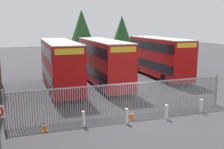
{
  "coord_description": "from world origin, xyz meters",
  "views": [
    {
      "loc": [
        -6.62,
        -15.55,
        5.94
      ],
      "look_at": [
        0.0,
        4.0,
        2.0
      ],
      "focal_mm": 42.6,
      "sensor_mm": 36.0,
      "label": 1
    }
  ],
  "objects_px": {
    "bollard_far_right": "(201,106)",
    "traffic_cone_mid_forecourt": "(45,126)",
    "bollard_center_front": "(126,116)",
    "bollard_near_right": "(166,112)",
    "bollard_near_left": "(83,119)",
    "traffic_cone_by_gate": "(132,115)",
    "double_decker_bus_behind_fence_right": "(158,56)",
    "double_decker_bus_near_gate": "(60,63)",
    "double_decker_bus_behind_fence_left": "(103,61)"
  },
  "relations": [
    {
      "from": "double_decker_bus_behind_fence_left",
      "to": "bollard_near_right",
      "type": "relative_size",
      "value": 11.38
    },
    {
      "from": "bollard_far_right",
      "to": "bollard_center_front",
      "type": "bearing_deg",
      "value": -177.15
    },
    {
      "from": "double_decker_bus_near_gate",
      "to": "double_decker_bus_behind_fence_right",
      "type": "height_order",
      "value": "same"
    },
    {
      "from": "bollard_far_right",
      "to": "traffic_cone_by_gate",
      "type": "bearing_deg",
      "value": 175.93
    },
    {
      "from": "double_decker_bus_behind_fence_right",
      "to": "traffic_cone_mid_forecourt",
      "type": "distance_m",
      "value": 18.17
    },
    {
      "from": "double_decker_bus_behind_fence_right",
      "to": "double_decker_bus_behind_fence_left",
      "type": "bearing_deg",
      "value": -164.63
    },
    {
      "from": "double_decker_bus_behind_fence_right",
      "to": "bollard_near_right",
      "type": "height_order",
      "value": "double_decker_bus_behind_fence_right"
    },
    {
      "from": "double_decker_bus_behind_fence_left",
      "to": "traffic_cone_by_gate",
      "type": "height_order",
      "value": "double_decker_bus_behind_fence_left"
    },
    {
      "from": "bollard_near_right",
      "to": "traffic_cone_mid_forecourt",
      "type": "distance_m",
      "value": 7.45
    },
    {
      "from": "double_decker_bus_behind_fence_right",
      "to": "bollard_far_right",
      "type": "height_order",
      "value": "double_decker_bus_behind_fence_right"
    },
    {
      "from": "double_decker_bus_behind_fence_left",
      "to": "bollard_near_right",
      "type": "xyz_separation_m",
      "value": [
        0.95,
        -10.51,
        -1.95
      ]
    },
    {
      "from": "bollard_far_right",
      "to": "traffic_cone_mid_forecourt",
      "type": "distance_m",
      "value": 10.31
    },
    {
      "from": "double_decker_bus_behind_fence_left",
      "to": "bollard_near_left",
      "type": "relative_size",
      "value": 11.38
    },
    {
      "from": "double_decker_bus_behind_fence_left",
      "to": "double_decker_bus_behind_fence_right",
      "type": "xyz_separation_m",
      "value": [
        7.08,
        1.95,
        0.0
      ]
    },
    {
      "from": "double_decker_bus_near_gate",
      "to": "bollard_center_front",
      "type": "bearing_deg",
      "value": -76.09
    },
    {
      "from": "double_decker_bus_near_gate",
      "to": "bollard_near_left",
      "type": "height_order",
      "value": "double_decker_bus_near_gate"
    },
    {
      "from": "bollard_center_front",
      "to": "double_decker_bus_behind_fence_left",
      "type": "bearing_deg",
      "value": 80.68
    },
    {
      "from": "bollard_center_front",
      "to": "bollard_far_right",
      "type": "xyz_separation_m",
      "value": [
        5.54,
        0.28,
        0.0
      ]
    },
    {
      "from": "traffic_cone_mid_forecourt",
      "to": "double_decker_bus_behind_fence_left",
      "type": "bearing_deg",
      "value": 56.98
    },
    {
      "from": "double_decker_bus_near_gate",
      "to": "traffic_cone_mid_forecourt",
      "type": "height_order",
      "value": "double_decker_bus_near_gate"
    },
    {
      "from": "bollard_near_left",
      "to": "traffic_cone_mid_forecourt",
      "type": "bearing_deg",
      "value": 178.29
    },
    {
      "from": "bollard_far_right",
      "to": "traffic_cone_by_gate",
      "type": "distance_m",
      "value": 4.94
    },
    {
      "from": "bollard_near_right",
      "to": "bollard_near_left",
      "type": "bearing_deg",
      "value": 174.77
    },
    {
      "from": "double_decker_bus_near_gate",
      "to": "traffic_cone_by_gate",
      "type": "distance_m",
      "value": 10.25
    },
    {
      "from": "traffic_cone_by_gate",
      "to": "traffic_cone_mid_forecourt",
      "type": "distance_m",
      "value": 5.38
    },
    {
      "from": "bollard_far_right",
      "to": "double_decker_bus_near_gate",
      "type": "bearing_deg",
      "value": 129.18
    },
    {
      "from": "bollard_near_right",
      "to": "traffic_cone_mid_forecourt",
      "type": "bearing_deg",
      "value": 175.82
    },
    {
      "from": "double_decker_bus_near_gate",
      "to": "bollard_far_right",
      "type": "distance_m",
      "value": 12.89
    },
    {
      "from": "double_decker_bus_near_gate",
      "to": "bollard_far_right",
      "type": "relative_size",
      "value": 11.38
    },
    {
      "from": "double_decker_bus_near_gate",
      "to": "bollard_near_right",
      "type": "xyz_separation_m",
      "value": [
        5.18,
        -10.26,
        -1.95
      ]
    },
    {
      "from": "double_decker_bus_behind_fence_left",
      "to": "bollard_center_front",
      "type": "bearing_deg",
      "value": -99.32
    },
    {
      "from": "bollard_far_right",
      "to": "traffic_cone_by_gate",
      "type": "relative_size",
      "value": 1.61
    },
    {
      "from": "bollard_near_right",
      "to": "bollard_far_right",
      "type": "distance_m",
      "value": 2.9
    },
    {
      "from": "bollard_near_left",
      "to": "traffic_cone_by_gate",
      "type": "distance_m",
      "value": 3.19
    },
    {
      "from": "double_decker_bus_near_gate",
      "to": "bollard_near_left",
      "type": "xyz_separation_m",
      "value": [
        -0.04,
        -9.78,
        -1.95
      ]
    },
    {
      "from": "double_decker_bus_behind_fence_right",
      "to": "double_decker_bus_near_gate",
      "type": "bearing_deg",
      "value": -169.02
    },
    {
      "from": "bollard_near_right",
      "to": "traffic_cone_by_gate",
      "type": "bearing_deg",
      "value": 160.32
    },
    {
      "from": "double_decker_bus_behind_fence_left",
      "to": "double_decker_bus_behind_fence_right",
      "type": "height_order",
      "value": "same"
    },
    {
      "from": "double_decker_bus_near_gate",
      "to": "bollard_near_right",
      "type": "relative_size",
      "value": 11.38
    },
    {
      "from": "bollard_near_left",
      "to": "bollard_far_right",
      "type": "xyz_separation_m",
      "value": [
        8.09,
        -0.09,
        0.0
      ]
    },
    {
      "from": "traffic_cone_by_gate",
      "to": "double_decker_bus_behind_fence_right",
      "type": "bearing_deg",
      "value": 55.09
    },
    {
      "from": "double_decker_bus_near_gate",
      "to": "bollard_far_right",
      "type": "bearing_deg",
      "value": -50.82
    },
    {
      "from": "bollard_near_left",
      "to": "traffic_cone_by_gate",
      "type": "relative_size",
      "value": 1.61
    },
    {
      "from": "bollard_center_front",
      "to": "double_decker_bus_near_gate",
      "type": "bearing_deg",
      "value": 103.91
    },
    {
      "from": "bollard_center_front",
      "to": "traffic_cone_mid_forecourt",
      "type": "distance_m",
      "value": 4.79
    },
    {
      "from": "bollard_near_left",
      "to": "bollard_far_right",
      "type": "relative_size",
      "value": 1.0
    },
    {
      "from": "bollard_near_left",
      "to": "traffic_cone_by_gate",
      "type": "bearing_deg",
      "value": 4.61
    },
    {
      "from": "bollard_near_right",
      "to": "bollard_far_right",
      "type": "bearing_deg",
      "value": 7.58
    },
    {
      "from": "bollard_center_front",
      "to": "bollard_near_right",
      "type": "bearing_deg",
      "value": -2.31
    },
    {
      "from": "double_decker_bus_near_gate",
      "to": "traffic_cone_mid_forecourt",
      "type": "xyz_separation_m",
      "value": [
        -2.25,
        -9.72,
        -2.13
      ]
    }
  ]
}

